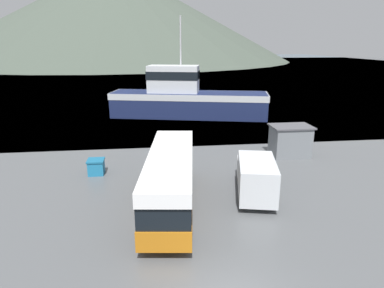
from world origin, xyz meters
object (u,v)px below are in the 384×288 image
dock_kiosk (290,141)px  tour_bus (171,178)px  fishing_boat (186,98)px  delivery_van (256,176)px  storage_bin (96,167)px

dock_kiosk → tour_bus: bearing=-142.3°
fishing_boat → dock_kiosk: (6.97, -16.92, -1.10)m
tour_bus → fishing_boat: (3.51, 25.03, 0.60)m
delivery_van → fishing_boat: fishing_boat is taller
tour_bus → storage_bin: 7.81m
fishing_boat → storage_bin: (-8.57, -19.21, -1.85)m
fishing_boat → storage_bin: bearing=-10.9°
tour_bus → delivery_van: size_ratio=1.67×
fishing_boat → tour_bus: bearing=5.2°
storage_bin → dock_kiosk: dock_kiosk is taller
tour_bus → fishing_boat: 25.28m
delivery_van → fishing_boat: size_ratio=0.32×
tour_bus → storage_bin: bearing=138.1°
delivery_van → fishing_boat: (-1.83, 24.02, 1.13)m
delivery_van → dock_kiosk: (5.14, 7.11, 0.03)m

